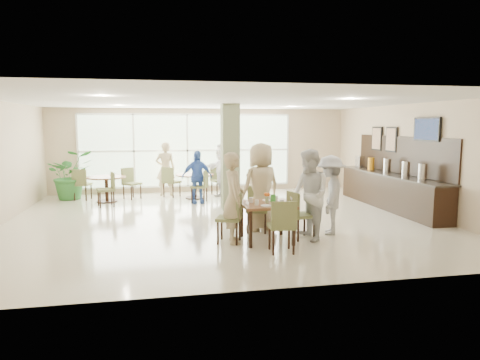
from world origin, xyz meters
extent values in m
plane|color=beige|center=(0.00, 0.00, 0.00)|extent=(10.00, 10.00, 0.00)
plane|color=white|center=(0.00, 0.00, 2.80)|extent=(10.00, 10.00, 0.00)
plane|color=tan|center=(0.00, 4.50, 1.40)|extent=(10.00, 0.00, 10.00)
plane|color=tan|center=(0.00, -4.50, 1.40)|extent=(10.00, 0.00, 10.00)
plane|color=tan|center=(5.00, 0.00, 1.40)|extent=(0.00, 9.00, 9.00)
plane|color=silver|center=(-0.50, 4.47, 1.40)|extent=(7.00, 0.00, 7.00)
cube|color=#687551|center=(0.40, 1.20, 1.40)|extent=(0.45, 0.45, 2.80)
cube|color=brown|center=(0.56, -2.08, 0.72)|extent=(0.99, 0.99, 0.05)
cube|color=black|center=(0.15, -2.49, 0.35)|extent=(0.06, 0.06, 0.70)
cube|color=black|center=(0.97, -2.49, 0.35)|extent=(0.06, 0.06, 0.70)
cube|color=black|center=(0.15, -1.66, 0.35)|extent=(0.06, 0.06, 0.70)
cube|color=black|center=(0.97, -1.66, 0.35)|extent=(0.06, 0.06, 0.70)
cylinder|color=brown|center=(-2.99, 3.00, 0.73)|extent=(1.12, 1.12, 0.04)
cylinder|color=black|center=(-2.99, 3.00, 0.35)|extent=(0.10, 0.10, 0.71)
cylinder|color=black|center=(-2.99, 3.00, 0.01)|extent=(0.60, 0.60, 0.03)
cylinder|color=brown|center=(-0.38, 3.12, 0.73)|extent=(1.17, 1.17, 0.04)
cylinder|color=black|center=(-0.38, 3.12, 0.35)|extent=(0.10, 0.10, 0.71)
cylinder|color=black|center=(-0.38, 3.12, 0.01)|extent=(0.60, 0.60, 0.03)
cylinder|color=white|center=(0.27, -1.96, 0.80)|extent=(0.08, 0.08, 0.10)
cylinder|color=white|center=(0.81, -1.85, 0.80)|extent=(0.08, 0.08, 0.10)
cylinder|color=white|center=(0.78, -2.34, 0.80)|extent=(0.08, 0.08, 0.10)
cylinder|color=white|center=(0.32, -2.25, 0.80)|extent=(0.08, 0.08, 0.10)
cylinder|color=white|center=(0.47, -2.36, 0.76)|extent=(0.20, 0.20, 0.01)
cylinder|color=white|center=(0.64, -1.80, 0.76)|extent=(0.20, 0.20, 0.01)
cylinder|color=white|center=(0.84, -2.16, 0.76)|extent=(0.20, 0.20, 0.01)
cylinder|color=#99B27F|center=(0.56, -2.08, 0.81)|extent=(0.07, 0.07, 0.12)
sphere|color=orange|center=(0.59, -2.08, 0.92)|extent=(0.07, 0.07, 0.07)
sphere|color=orange|center=(0.54, -2.05, 0.92)|extent=(0.07, 0.07, 0.07)
sphere|color=orange|center=(0.55, -2.10, 0.92)|extent=(0.07, 0.07, 0.07)
cube|color=green|center=(0.71, -1.98, 0.82)|extent=(0.10, 0.02, 0.15)
cube|color=black|center=(4.68, 0.50, 0.45)|extent=(0.60, 4.60, 0.90)
cube|color=black|center=(4.68, 0.50, 0.92)|extent=(0.64, 4.70, 0.04)
cube|color=black|center=(4.97, 0.50, 1.45)|extent=(0.04, 4.60, 1.00)
cylinder|color=silver|center=(4.68, -0.90, 1.14)|extent=(0.20, 0.20, 0.40)
cylinder|color=silver|center=(4.68, -0.20, 1.14)|extent=(0.20, 0.20, 0.40)
cylinder|color=silver|center=(4.68, 0.70, 1.14)|extent=(0.20, 0.20, 0.40)
cylinder|color=orange|center=(4.68, 1.60, 1.12)|extent=(0.18, 0.18, 0.36)
cube|color=silver|center=(4.68, 2.30, 1.12)|extent=(0.18, 0.30, 0.36)
cube|color=black|center=(4.94, -0.60, 2.15)|extent=(0.06, 1.00, 0.58)
cube|color=#7F99CC|center=(4.92, -0.60, 2.15)|extent=(0.01, 0.92, 0.50)
cube|color=black|center=(4.95, 1.00, 1.85)|extent=(0.04, 0.55, 0.70)
cube|color=brown|center=(4.92, 1.00, 1.85)|extent=(0.01, 0.47, 0.62)
cube|color=black|center=(4.95, 1.80, 1.85)|extent=(0.04, 0.55, 0.70)
cube|color=brown|center=(4.92, 1.80, 1.85)|extent=(0.01, 0.47, 0.62)
imported|color=#2D712E|center=(-4.10, 3.69, 0.75)|extent=(1.71, 1.71, 1.50)
imported|color=tan|center=(-0.09, -2.06, 0.87)|extent=(0.45, 0.66, 1.75)
imported|color=tan|center=(0.66, -1.20, 0.94)|extent=(1.03, 0.78, 1.88)
imported|color=white|center=(1.39, -2.15, 0.90)|extent=(0.77, 0.94, 1.79)
imported|color=#B3B3B5|center=(1.99, -1.78, 0.82)|extent=(0.98, 1.21, 1.64)
imported|color=#3E65BC|center=(-0.39, 2.25, 0.76)|extent=(0.96, 0.65, 1.52)
imported|color=white|center=(0.49, 3.12, 0.85)|extent=(1.24, 1.72, 1.70)
imported|color=tan|center=(-1.25, 3.81, 0.86)|extent=(0.64, 0.43, 1.72)
camera|label=1|loc=(-1.51, -9.97, 2.25)|focal=32.00mm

